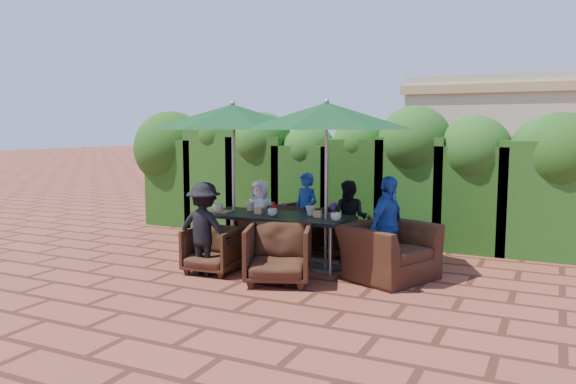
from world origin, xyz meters
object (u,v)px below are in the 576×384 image
at_px(dining_table, 277,220).
at_px(chair_near_right, 278,251).
at_px(chair_far_right, 351,235).
at_px(chair_near_left, 213,248).
at_px(chair_far_left, 257,225).
at_px(chair_end_right, 389,242).
at_px(umbrella_left, 233,117).
at_px(umbrella_right, 327,116).
at_px(chair_far_mid, 302,225).

distance_m(dining_table, chair_near_right, 1.08).
distance_m(chair_far_right, chair_near_left, 2.30).
distance_m(chair_far_left, chair_near_left, 1.93).
bearing_deg(chair_far_left, chair_end_right, 142.55).
distance_m(umbrella_left, umbrella_right, 1.55).
xyz_separation_m(chair_far_right, chair_near_right, (-0.36, -1.85, 0.08)).
height_order(chair_far_left, chair_near_left, chair_near_left).
bearing_deg(chair_end_right, chair_near_left, 131.95).
xyz_separation_m(umbrella_left, umbrella_right, (1.55, 0.01, -0.00)).
distance_m(chair_far_mid, chair_near_right, 2.04).
xyz_separation_m(chair_near_left, chair_end_right, (2.35, 0.76, 0.15)).
bearing_deg(chair_near_left, chair_far_mid, 69.12).
xyz_separation_m(chair_far_left, chair_near_right, (1.41, -1.98, 0.08)).
relative_size(umbrella_left, umbrella_right, 1.04).
relative_size(chair_near_left, chair_near_right, 0.83).
relative_size(dining_table, chair_near_left, 3.09).
bearing_deg(chair_far_mid, umbrella_right, 150.98).
distance_m(umbrella_right, chair_near_left, 2.47).
xyz_separation_m(dining_table, chair_far_left, (-0.91, 1.05, -0.32)).
bearing_deg(chair_end_right, chair_far_left, 90.77).
relative_size(dining_table, chair_far_mid, 2.57).
bearing_deg(chair_near_right, dining_table, 97.78).
relative_size(chair_far_mid, chair_end_right, 0.74).
height_order(chair_far_left, chair_near_right, chair_near_right).
relative_size(dining_table, chair_near_right, 2.57).
bearing_deg(chair_end_right, umbrella_left, 111.80).
height_order(dining_table, umbrella_right, umbrella_right).
bearing_deg(chair_far_mid, dining_table, 114.28).
height_order(chair_far_left, chair_far_right, chair_far_right).
bearing_deg(dining_table, chair_near_right, -62.02).
bearing_deg(chair_far_left, chair_near_right, 111.16).
distance_m(umbrella_right, chair_near_right, 2.04).
bearing_deg(chair_end_right, chair_far_right, 65.49).
distance_m(umbrella_right, chair_far_mid, 2.22).
bearing_deg(chair_far_left, chair_far_mid, 164.63).
bearing_deg(umbrella_right, chair_far_left, 148.54).
bearing_deg(dining_table, chair_far_mid, 92.50).
xyz_separation_m(chair_far_left, chair_near_left, (0.32, -1.91, 0.00)).
bearing_deg(chair_far_right, chair_near_left, 26.03).
xyz_separation_m(chair_far_mid, chair_near_left, (-0.55, -1.89, -0.07)).
bearing_deg(chair_far_mid, chair_end_right, 169.73).
relative_size(umbrella_left, chair_near_left, 3.69).
distance_m(chair_far_left, chair_end_right, 2.91).
relative_size(umbrella_right, chair_far_right, 3.58).
height_order(chair_far_right, chair_near_right, chair_near_right).
distance_m(chair_far_mid, chair_near_left, 1.97).
height_order(dining_table, chair_end_right, chair_end_right).
bearing_deg(dining_table, chair_far_right, 46.83).
bearing_deg(chair_far_right, chair_near_right, 54.22).
xyz_separation_m(chair_near_left, chair_near_right, (1.09, -0.08, 0.07)).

